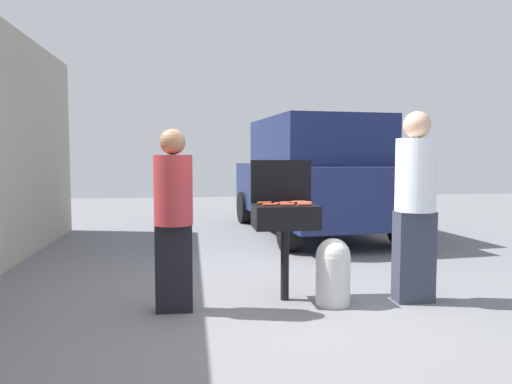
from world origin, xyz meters
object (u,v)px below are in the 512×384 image
at_px(person_left, 173,213).
at_px(person_right, 415,199).
at_px(hot_dog_4, 287,205).
at_px(hot_dog_8, 304,205).
at_px(hot_dog_6, 298,202).
at_px(hot_dog_1, 281,203).
at_px(hot_dog_7, 304,203).
at_px(propane_tank, 333,270).
at_px(bbq_grill, 285,220).
at_px(hot_dog_5, 264,203).
at_px(hot_dog_3, 301,202).
at_px(parked_minivan, 313,176).
at_px(hot_dog_9, 270,205).
at_px(hot_dog_0, 287,203).
at_px(hot_dog_2, 305,203).

height_order(person_left, person_right, person_right).
xyz_separation_m(hot_dog_4, hot_dog_8, (0.15, -0.02, 0.00)).
xyz_separation_m(hot_dog_6, person_left, (-1.18, -0.32, -0.05)).
distance_m(hot_dog_1, hot_dog_4, 0.12).
xyz_separation_m(person_left, person_right, (2.23, -0.01, 0.10)).
bearing_deg(person_left, hot_dog_1, 15.47).
bearing_deg(hot_dog_7, hot_dog_8, -102.40).
height_order(hot_dog_6, propane_tank, hot_dog_6).
bearing_deg(bbq_grill, hot_dog_4, -91.55).
relative_size(hot_dog_6, hot_dog_7, 1.00).
bearing_deg(propane_tank, hot_dog_5, 156.33).
distance_m(hot_dog_3, parked_minivan, 3.95).
relative_size(hot_dog_1, hot_dog_7, 1.00).
bearing_deg(hot_dog_5, bbq_grill, -19.64).
height_order(hot_dog_1, hot_dog_9, same).
relative_size(bbq_grill, hot_dog_7, 7.03).
bearing_deg(hot_dog_0, hot_dog_8, -59.59).
xyz_separation_m(hot_dog_2, hot_dog_8, (-0.04, -0.12, 0.00)).
relative_size(hot_dog_7, person_right, 0.07).
xyz_separation_m(bbq_grill, person_right, (1.19, -0.21, 0.20)).
bearing_deg(hot_dog_2, bbq_grill, 173.45).
bearing_deg(hot_dog_0, person_right, -13.03).
bearing_deg(hot_dog_2, hot_dog_4, -151.92).
relative_size(hot_dog_8, person_right, 0.07).
bearing_deg(hot_dog_3, hot_dog_2, -78.39).
distance_m(hot_dog_5, person_right, 1.41).
bearing_deg(parked_minivan, hot_dog_9, 64.60).
bearing_deg(hot_dog_7, hot_dog_1, -169.70).
height_order(hot_dog_2, hot_dog_8, same).
bearing_deg(hot_dog_7, hot_dog_4, -140.86).
bearing_deg(propane_tank, hot_dog_3, 132.11).
relative_size(hot_dog_3, person_right, 0.07).
height_order(hot_dog_9, parked_minivan, parked_minivan).
bearing_deg(hot_dog_3, hot_dog_4, -130.57).
relative_size(hot_dog_0, hot_dog_6, 1.00).
height_order(propane_tank, person_left, person_left).
bearing_deg(person_right, person_left, 16.26).
bearing_deg(hot_dog_9, hot_dog_7, 21.47).
height_order(hot_dog_7, parked_minivan, parked_minivan).
distance_m(hot_dog_5, hot_dog_8, 0.40).
distance_m(hot_dog_0, hot_dog_2, 0.17).
xyz_separation_m(hot_dog_8, hot_dog_9, (-0.31, 0.04, 0.00)).
relative_size(hot_dog_6, hot_dog_9, 1.00).
bearing_deg(hot_dog_8, hot_dog_3, 85.65).
bearing_deg(propane_tank, hot_dog_0, 146.36).
bearing_deg(hot_dog_4, hot_dog_6, 57.05).
relative_size(hot_dog_5, person_right, 0.07).
bearing_deg(hot_dog_6, parked_minivan, 73.42).
xyz_separation_m(hot_dog_1, hot_dog_8, (0.19, -0.14, 0.00)).
distance_m(hot_dog_0, hot_dog_3, 0.14).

